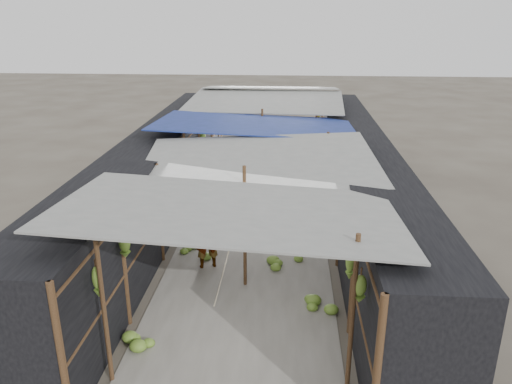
% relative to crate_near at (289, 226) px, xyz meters
% --- Properties ---
extents(aisle_slab, '(3.60, 16.00, 0.02)m').
position_rel_crate_near_xyz_m(aisle_slab, '(-0.90, 0.76, -0.15)').
color(aisle_slab, '#9E998E').
rests_on(aisle_slab, ground).
extents(stall_left, '(1.40, 15.00, 2.30)m').
position_rel_crate_near_xyz_m(stall_left, '(-3.60, 0.76, 0.99)').
color(stall_left, black).
rests_on(stall_left, ground).
extents(stall_right, '(1.40, 15.00, 2.30)m').
position_rel_crate_near_xyz_m(stall_right, '(1.80, 0.76, 0.99)').
color(stall_right, black).
rests_on(stall_right, ground).
extents(crate_near, '(0.66, 0.60, 0.32)m').
position_rel_crate_near_xyz_m(crate_near, '(0.00, 0.00, 0.00)').
color(crate_near, olive).
rests_on(crate_near, ground).
extents(crate_mid, '(0.48, 0.39, 0.28)m').
position_rel_crate_near_xyz_m(crate_mid, '(0.32, -0.58, -0.02)').
color(crate_mid, olive).
rests_on(crate_mid, ground).
extents(crate_back, '(0.56, 0.50, 0.31)m').
position_rel_crate_near_xyz_m(crate_back, '(-1.08, 2.53, -0.01)').
color(crate_back, olive).
rests_on(crate_back, ground).
extents(black_basin, '(0.67, 0.67, 0.20)m').
position_rel_crate_near_xyz_m(black_basin, '(0.80, 2.20, -0.06)').
color(black_basin, black).
rests_on(black_basin, ground).
extents(vendor_elderly, '(0.66, 0.55, 1.56)m').
position_rel_crate_near_xyz_m(vendor_elderly, '(-1.81, -2.03, 0.62)').
color(vendor_elderly, silver).
rests_on(vendor_elderly, ground).
extents(shopper_blue, '(0.90, 0.77, 1.59)m').
position_rel_crate_near_xyz_m(shopper_blue, '(-0.74, 3.02, 0.63)').
color(shopper_blue, '#212FA7').
rests_on(shopper_blue, ground).
extents(vendor_seated, '(0.39, 0.62, 0.91)m').
position_rel_crate_near_xyz_m(vendor_seated, '(0.80, 5.44, 0.29)').
color(vendor_seated, '#534C47').
rests_on(vendor_seated, ground).
extents(market_canopy, '(5.62, 15.20, 2.77)m').
position_rel_crate_near_xyz_m(market_canopy, '(-0.86, 1.09, 2.25)').
color(market_canopy, brown).
rests_on(market_canopy, ground).
extents(hanging_bananas, '(3.96, 13.66, 0.84)m').
position_rel_crate_near_xyz_m(hanging_bananas, '(-0.80, 0.89, 1.47)').
color(hanging_bananas, olive).
rests_on(hanging_bananas, ground).
extents(floor_bananas, '(3.84, 10.99, 0.36)m').
position_rel_crate_near_xyz_m(floor_bananas, '(-0.48, -0.89, -0.01)').
color(floor_bananas, olive).
rests_on(floor_bananas, ground).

